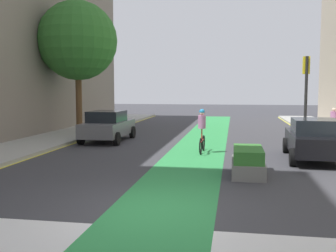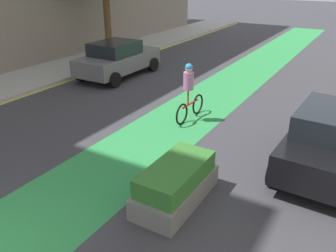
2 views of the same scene
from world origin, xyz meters
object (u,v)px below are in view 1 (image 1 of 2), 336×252
(car_black_right_far, at_px, (314,139))
(street_tree_near, at_px, (78,41))
(car_grey_left_far, at_px, (108,126))
(cyclist_in_lane, at_px, (202,130))
(traffic_signal_far_right, at_px, (306,81))
(median_planter, at_px, (248,162))
(pedestrian_sidewalk_right_a, at_px, (333,122))

(car_black_right_far, bearing_deg, street_tree_near, 151.70)
(car_grey_left_far, distance_m, cyclist_in_lane, 5.85)
(car_black_right_far, xyz_separation_m, cyclist_in_lane, (-4.32, 0.96, 0.17))
(traffic_signal_far_right, height_order, median_planter, traffic_signal_far_right)
(traffic_signal_far_right, bearing_deg, median_planter, -108.70)
(cyclist_in_lane, relative_size, median_planter, 0.88)
(car_grey_left_far, xyz_separation_m, street_tree_near, (-2.64, 2.63, 4.67))
(traffic_signal_far_right, xyz_separation_m, street_tree_near, (-12.88, -0.52, 2.36))
(median_planter, bearing_deg, street_tree_near, 134.93)
(cyclist_in_lane, bearing_deg, car_grey_left_far, 150.31)
(street_tree_near, bearing_deg, median_planter, -45.07)
(street_tree_near, relative_size, median_planter, 3.62)
(traffic_signal_far_right, distance_m, street_tree_near, 13.10)
(traffic_signal_far_right, bearing_deg, cyclist_in_lane, -130.49)
(traffic_signal_far_right, height_order, car_black_right_far, traffic_signal_far_right)
(car_grey_left_far, bearing_deg, cyclist_in_lane, -29.69)
(pedestrian_sidewalk_right_a, distance_m, street_tree_near, 15.05)
(cyclist_in_lane, distance_m, pedestrian_sidewalk_right_a, 8.85)
(cyclist_in_lane, bearing_deg, traffic_signal_far_right, 49.51)
(cyclist_in_lane, bearing_deg, pedestrian_sidewalk_right_a, 41.59)
(car_grey_left_far, height_order, cyclist_in_lane, cyclist_in_lane)
(street_tree_near, bearing_deg, cyclist_in_lane, -35.59)
(car_black_right_far, relative_size, pedestrian_sidewalk_right_a, 2.79)
(car_black_right_far, distance_m, cyclist_in_lane, 4.43)
(street_tree_near, height_order, median_planter, street_tree_near)
(car_grey_left_far, distance_m, pedestrian_sidewalk_right_a, 12.07)
(car_black_right_far, bearing_deg, cyclist_in_lane, 167.50)
(traffic_signal_far_right, distance_m, median_planter, 10.93)
(traffic_signal_far_right, relative_size, car_grey_left_far, 1.06)
(street_tree_near, xyz_separation_m, median_planter, (9.49, -9.51, -5.07))
(car_grey_left_far, relative_size, median_planter, 1.99)
(traffic_signal_far_right, relative_size, cyclist_in_lane, 2.40)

